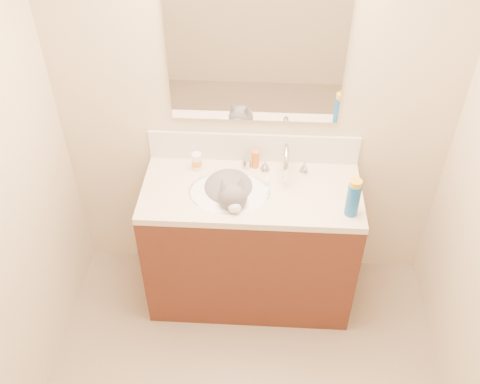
# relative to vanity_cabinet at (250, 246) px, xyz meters

# --- Properties ---
(room_shell) EXTENTS (2.24, 2.54, 2.52)m
(room_shell) POSITION_rel_vanity_cabinet_xyz_m (0.00, -0.97, 1.08)
(room_shell) COLOR beige
(room_shell) RESTS_ON ground
(vanity_cabinet) EXTENTS (1.20, 0.55, 0.82)m
(vanity_cabinet) POSITION_rel_vanity_cabinet_xyz_m (0.00, 0.00, 0.00)
(vanity_cabinet) COLOR #4C2114
(vanity_cabinet) RESTS_ON ground
(counter_slab) EXTENTS (1.20, 0.55, 0.04)m
(counter_slab) POSITION_rel_vanity_cabinet_xyz_m (0.00, 0.00, 0.43)
(counter_slab) COLOR beige
(counter_slab) RESTS_ON vanity_cabinet
(basin) EXTENTS (0.45, 0.36, 0.14)m
(basin) POSITION_rel_vanity_cabinet_xyz_m (-0.12, -0.03, 0.38)
(basin) COLOR white
(basin) RESTS_ON vanity_cabinet
(faucet) EXTENTS (0.28, 0.20, 0.21)m
(faucet) POSITION_rel_vanity_cabinet_xyz_m (0.18, 0.14, 0.54)
(faucet) COLOR silver
(faucet) RESTS_ON counter_slab
(cat) EXTENTS (0.39, 0.44, 0.32)m
(cat) POSITION_rel_vanity_cabinet_xyz_m (-0.12, -0.01, 0.42)
(cat) COLOR #585558
(cat) RESTS_ON basin
(backsplash) EXTENTS (1.20, 0.02, 0.18)m
(backsplash) POSITION_rel_vanity_cabinet_xyz_m (0.00, 0.26, 0.54)
(backsplash) COLOR silver
(backsplash) RESTS_ON counter_slab
(mirror) EXTENTS (0.90, 0.02, 0.80)m
(mirror) POSITION_rel_vanity_cabinet_xyz_m (0.00, 0.26, 1.13)
(mirror) COLOR white
(mirror) RESTS_ON room_shell
(pill_bottle) EXTENTS (0.07, 0.07, 0.10)m
(pill_bottle) POSITION_rel_vanity_cabinet_xyz_m (-0.32, 0.16, 0.50)
(pill_bottle) COLOR white
(pill_bottle) RESTS_ON counter_slab
(pill_label) EXTENTS (0.07, 0.07, 0.04)m
(pill_label) POSITION_rel_vanity_cabinet_xyz_m (-0.32, 0.16, 0.49)
(pill_label) COLOR orange
(pill_label) RESTS_ON pill_bottle
(silver_jar) EXTENTS (0.05, 0.05, 0.06)m
(silver_jar) POSITION_rel_vanity_cabinet_xyz_m (-0.04, 0.19, 0.48)
(silver_jar) COLOR #B7B7BC
(silver_jar) RESTS_ON counter_slab
(amber_bottle) EXTENTS (0.05, 0.05, 0.11)m
(amber_bottle) POSITION_rel_vanity_cabinet_xyz_m (0.01, 0.20, 0.50)
(amber_bottle) COLOR orange
(amber_bottle) RESTS_ON counter_slab
(toothbrush) EXTENTS (0.02, 0.15, 0.01)m
(toothbrush) POSITION_rel_vanity_cabinet_xyz_m (0.08, 0.04, 0.46)
(toothbrush) COLOR white
(toothbrush) RESTS_ON counter_slab
(toothbrush_head) EXTENTS (0.02, 0.03, 0.02)m
(toothbrush_head) POSITION_rel_vanity_cabinet_xyz_m (0.08, 0.04, 0.46)
(toothbrush_head) COLOR #6BADE3
(toothbrush_head) RESTS_ON counter_slab
(spray_can) EXTENTS (0.07, 0.07, 0.19)m
(spray_can) POSITION_rel_vanity_cabinet_xyz_m (0.52, -0.16, 0.54)
(spray_can) COLOR #1756A1
(spray_can) RESTS_ON counter_slab
(spray_cap) EXTENTS (0.06, 0.06, 0.04)m
(spray_cap) POSITION_rel_vanity_cabinet_xyz_m (0.52, -0.16, 0.65)
(spray_cap) COLOR gold
(spray_cap) RESTS_ON spray_can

